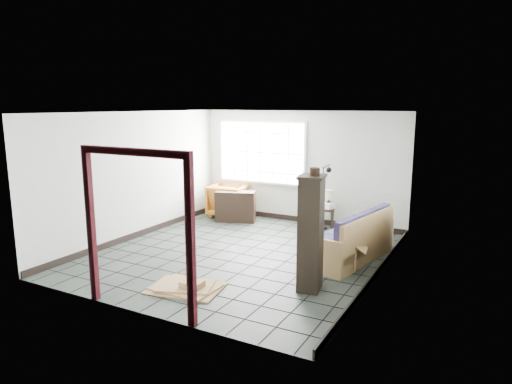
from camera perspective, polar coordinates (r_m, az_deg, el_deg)
The scene contains 15 objects.
ground at distance 8.56m, azimuth -1.82°, elevation -7.76°, with size 5.50×5.50×0.00m, color black.
room_shell at distance 8.20m, azimuth -1.79°, elevation 3.49°, with size 5.02×5.52×2.61m.
window_panel at distance 11.01m, azimuth 0.66°, elevation 4.98°, with size 2.32×0.08×1.52m.
doorway_trim at distance 6.08m, azimuth -14.74°, elevation -2.36°, with size 1.80×0.08×2.20m.
futon_sofa at distance 8.32m, azimuth 12.02°, elevation -6.18°, with size 1.14×2.15×0.91m.
armchair at distance 11.31m, azimuth -3.46°, elevation -0.84°, with size 0.85×0.80×0.88m, color #945515.
side_table at distance 10.25m, azimuth 8.56°, elevation -2.39°, with size 0.55×0.55×0.49m.
table_lamp at distance 10.22m, azimuth 9.10°, elevation -0.40°, with size 0.28×0.28×0.39m.
projector at distance 10.18m, azimuth 8.89°, elevation -1.68°, with size 0.37×0.33×0.11m.
floor_lamp at distance 10.09m, azimuth 8.66°, elevation -0.35°, with size 0.39×0.38×1.48m.
console_shelf at distance 10.80m, azimuth -2.60°, elevation -1.81°, with size 1.00×0.67×0.73m.
tall_shelf at distance 6.78m, azimuth 6.86°, elevation -5.05°, with size 0.44×0.53×1.74m.
pot at distance 6.58m, azimuth 7.36°, elevation 2.56°, with size 0.16×0.16×0.11m.
open_box at distance 7.98m, azimuth 10.75°, elevation -8.10°, with size 0.85×0.51×0.45m.
cardboard_pile at distance 7.08m, azimuth -8.67°, elevation -11.61°, with size 1.19×0.94×0.16m.
Camera 1 is at (4.07, -7.01, 2.74)m, focal length 32.00 mm.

